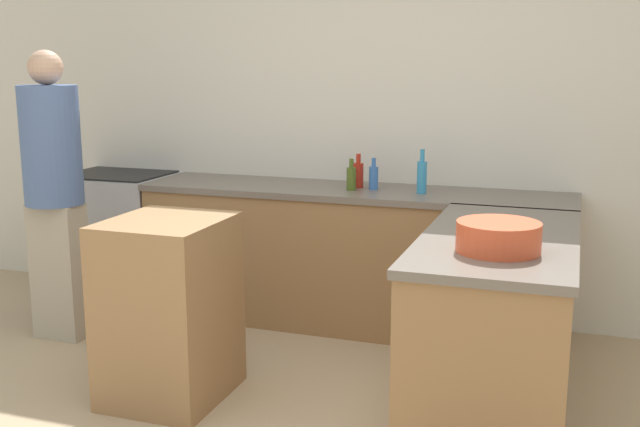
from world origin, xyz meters
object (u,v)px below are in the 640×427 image
dish_soap_bottle (422,176)px  person_by_range (54,186)px  range_oven (119,236)px  water_bottle_blue (374,177)px  olive_oil_bottle (351,178)px  hot_sauce_bottle (358,174)px  mixing_bowl (498,237)px  island_table (169,309)px

dish_soap_bottle → person_by_range: size_ratio=0.15×
range_oven → water_bottle_blue: size_ratio=4.57×
range_oven → olive_oil_bottle: size_ratio=4.59×
person_by_range → dish_soap_bottle: bearing=20.8°
hot_sauce_bottle → person_by_range: 1.84m
olive_oil_bottle → person_by_range: size_ratio=0.11×
olive_oil_bottle → range_oven: bearing=177.9°
range_oven → dish_soap_bottle: size_ratio=3.38×
hot_sauce_bottle → water_bottle_blue: hot_sauce_bottle is taller
water_bottle_blue → olive_oil_bottle: size_ratio=1.00×
water_bottle_blue → olive_oil_bottle: 0.14m
hot_sauce_bottle → water_bottle_blue: size_ratio=1.09×
hot_sauce_bottle → person_by_range: bearing=-152.3°
range_oven → dish_soap_bottle: 2.24m
range_oven → olive_oil_bottle: (1.74, -0.06, 0.51)m
mixing_bowl → olive_oil_bottle: olive_oil_bottle is taller
island_table → hot_sauce_bottle: (0.57, 1.37, 0.51)m
dish_soap_bottle → olive_oil_bottle: dish_soap_bottle is taller
island_table → water_bottle_blue: 1.58m
mixing_bowl → water_bottle_blue: size_ratio=1.78×
hot_sauce_bottle → person_by_range: person_by_range is taller
island_table → dish_soap_bottle: dish_soap_bottle is taller
range_oven → olive_oil_bottle: olive_oil_bottle is taller
range_oven → olive_oil_bottle: bearing=-2.1°
mixing_bowl → dish_soap_bottle: dish_soap_bottle is taller
island_table → hot_sauce_bottle: 1.57m
dish_soap_bottle → person_by_range: bearing=-159.2°
island_table → water_bottle_blue: size_ratio=4.64×
dish_soap_bottle → olive_oil_bottle: size_ratio=1.36×
dish_soap_bottle → olive_oil_bottle: bearing=-175.0°
mixing_bowl → dish_soap_bottle: size_ratio=1.32×
dish_soap_bottle → hot_sauce_bottle: size_ratio=1.24×
hot_sauce_bottle → range_oven: bearing=-178.4°
water_bottle_blue → hot_sauce_bottle: bearing=161.8°
olive_oil_bottle → mixing_bowl: bearing=-51.1°
water_bottle_blue → person_by_range: 1.92m
hot_sauce_bottle → island_table: bearing=-112.7°
range_oven → island_table: size_ratio=0.98×
dish_soap_bottle → hot_sauce_bottle: (-0.42, 0.08, -0.02)m
island_table → olive_oil_bottle: bearing=66.0°
range_oven → dish_soap_bottle: bearing=-0.7°
range_oven → island_table: island_table is taller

